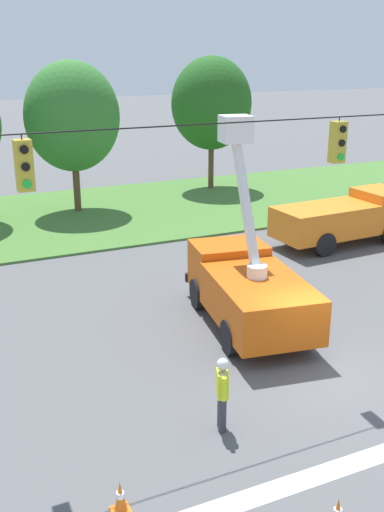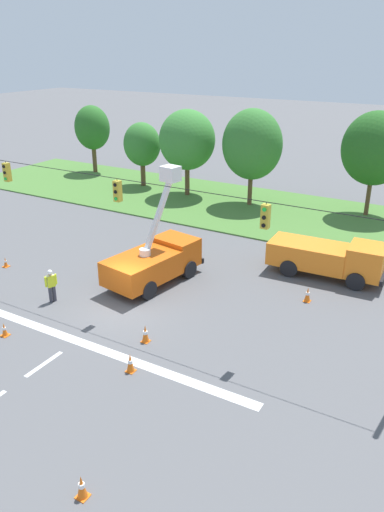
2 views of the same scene
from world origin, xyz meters
name	(u,v)px [view 2 (image 2 of 2)]	position (x,y,z in m)	size (l,w,h in m)	color
ground_plane	(125,308)	(0.00, 0.00, 0.00)	(200.00, 200.00, 0.00)	#565659
grass_verge	(264,211)	(0.00, 18.00, 0.05)	(56.00, 12.00, 0.10)	#477533
lane_markings	(53,358)	(0.00, -4.94, 0.00)	(17.60, 15.25, 0.01)	silver
signal_gantry	(119,224)	(0.00, 0.00, 4.43)	(26.20, 0.33, 7.20)	slate
tree_far_west	(92,128)	(-19.88, 21.31, 4.49)	(3.61, 3.21, 6.67)	brown
tree_west	(142,145)	(-12.59, 19.46, 3.83)	(3.46, 3.00, 5.79)	brown
tree_centre	(187,140)	(-7.49, 18.81, 4.78)	(4.72, 4.64, 7.28)	brown
tree_east	(252,145)	(-1.66, 18.89, 4.93)	(4.80, 4.16, 7.68)	brown
tree_far_east	(375,149)	(7.15, 20.92, 5.13)	(4.85, 4.21, 7.83)	brown
utility_truck_bucket_lift	(155,260)	(-0.37, 3.29, 1.32)	(3.37, 6.09, 6.22)	#D6560F
utility_truck_support_near	(329,257)	(7.65, 8.75, 1.18)	(6.51, 2.55, 2.19)	orange
road_worker	(51,284)	(-3.61, -1.25, 1.00)	(0.37, 0.62, 1.77)	#383842
traffic_cone_mid_left	(130,363)	(3.39, -4.06, 0.41)	(0.36, 0.36, 0.82)	orange
traffic_cone_mid_right	(82,487)	(5.81, -9.65, 0.40)	(0.36, 0.36, 0.80)	orange
traffic_cone_near_bucket	(145,334)	(2.66, -1.97, 0.41)	(0.36, 0.36, 0.82)	orange
traffic_cone_lane_edge_b	(308,294)	(7.65, 5.27, 0.39)	(0.36, 0.36, 0.79)	orange
traffic_cone_far_left	(5,262)	(-9.13, 0.51, 0.29)	(0.36, 0.36, 0.61)	orange
traffic_cone_centre_line	(4,330)	(-3.12, -4.75, 0.31)	(0.36, 0.36, 0.64)	orange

